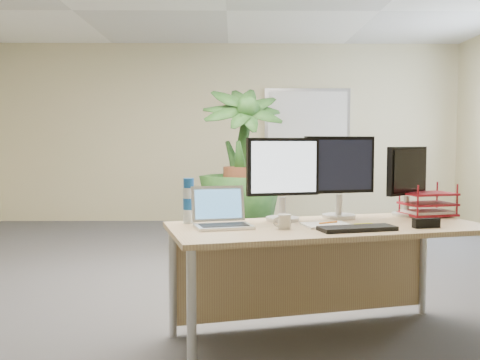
{
  "coord_description": "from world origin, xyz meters",
  "views": [
    {
      "loc": [
        0.08,
        -4.18,
        1.2
      ],
      "look_at": [
        0.13,
        0.35,
        0.89
      ],
      "focal_mm": 40.0,
      "sensor_mm": 36.0,
      "label": 1
    }
  ],
  "objects_px": {
    "desk": "(321,247)",
    "floor_plant": "(241,182)",
    "monitor_left": "(283,173)",
    "monitor_right": "(339,171)",
    "laptop": "(221,216)"
  },
  "relations": [
    {
      "from": "monitor_right",
      "to": "laptop",
      "type": "relative_size",
      "value": 1.4
    },
    {
      "from": "desk",
      "to": "floor_plant",
      "type": "height_order",
      "value": "floor_plant"
    },
    {
      "from": "monitor_left",
      "to": "laptop",
      "type": "bearing_deg",
      "value": -149.39
    },
    {
      "from": "desk",
      "to": "laptop",
      "type": "distance_m",
      "value": 0.66
    },
    {
      "from": "desk",
      "to": "floor_plant",
      "type": "distance_m",
      "value": 2.89
    },
    {
      "from": "desk",
      "to": "floor_plant",
      "type": "relative_size",
      "value": 1.33
    },
    {
      "from": "floor_plant",
      "to": "monitor_left",
      "type": "height_order",
      "value": "floor_plant"
    },
    {
      "from": "floor_plant",
      "to": "monitor_left",
      "type": "xyz_separation_m",
      "value": [
        0.23,
        -2.76,
        0.26
      ]
    },
    {
      "from": "laptop",
      "to": "monitor_right",
      "type": "bearing_deg",
      "value": 24.65
    },
    {
      "from": "floor_plant",
      "to": "monitor_left",
      "type": "relative_size",
      "value": 2.9
    },
    {
      "from": "monitor_right",
      "to": "laptop",
      "type": "distance_m",
      "value": 0.87
    },
    {
      "from": "floor_plant",
      "to": "monitor_left",
      "type": "distance_m",
      "value": 2.78
    },
    {
      "from": "monitor_left",
      "to": "laptop",
      "type": "distance_m",
      "value": 0.5
    },
    {
      "from": "monitor_left",
      "to": "monitor_right",
      "type": "bearing_deg",
      "value": 18.01
    },
    {
      "from": "monitor_left",
      "to": "monitor_right",
      "type": "xyz_separation_m",
      "value": [
        0.38,
        0.12,
        0.01
      ]
    }
  ]
}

